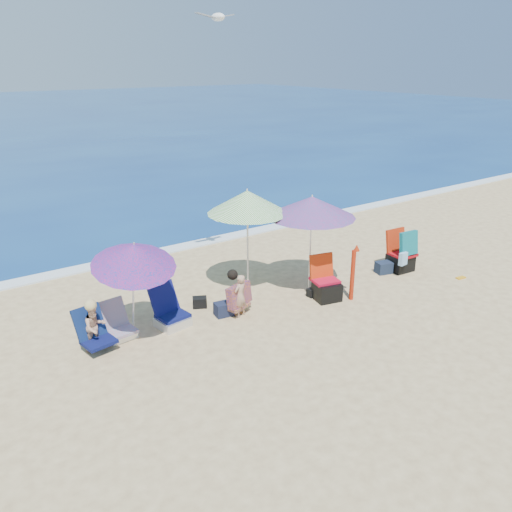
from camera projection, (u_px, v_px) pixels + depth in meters
ground at (297, 319)px, 10.53m from camera, size 120.00×120.00×0.00m
foam at (179, 248)px, 14.42m from camera, size 120.00×0.50×0.04m
umbrella_turquoise at (312, 207)px, 11.22m from camera, size 1.91×1.91×2.18m
umbrella_striped at (247, 202)px, 11.20m from camera, size 1.93×1.93×2.31m
umbrella_blue at (134, 255)px, 9.15m from camera, size 1.61×1.66×2.05m
furled_umbrella at (353, 270)px, 11.15m from camera, size 0.21×0.16×1.24m
chair_navy at (170, 315)px, 10.22m from camera, size 0.66×0.79×0.79m
chair_rainbow at (119, 328)px, 9.77m from camera, size 0.55×0.70×0.69m
camp_chair_left at (326, 287)px, 11.31m from camera, size 0.66×0.70×0.95m
camp_chair_right at (401, 256)px, 12.78m from camera, size 0.72×0.70×1.06m
person_center at (239, 295)px, 10.56m from camera, size 0.69×0.59×0.90m
person_left at (94, 327)px, 9.28m from camera, size 0.64×0.74×0.98m
bag_navy_a at (224, 309)px, 10.62m from camera, size 0.39×0.31×0.28m
bag_black_a at (200, 302)px, 10.99m from camera, size 0.36×0.32×0.21m
bag_tan at (238, 306)px, 10.83m from camera, size 0.27×0.20×0.23m
bag_navy_b at (384, 268)px, 12.73m from camera, size 0.43×0.37×0.28m
bag_black_b at (312, 292)px, 11.50m from camera, size 0.25×0.18×0.18m
orange_item at (461, 278)px, 12.45m from camera, size 0.25×0.14×0.03m
seagull at (218, 17)px, 10.24m from camera, size 0.84×0.40×0.16m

